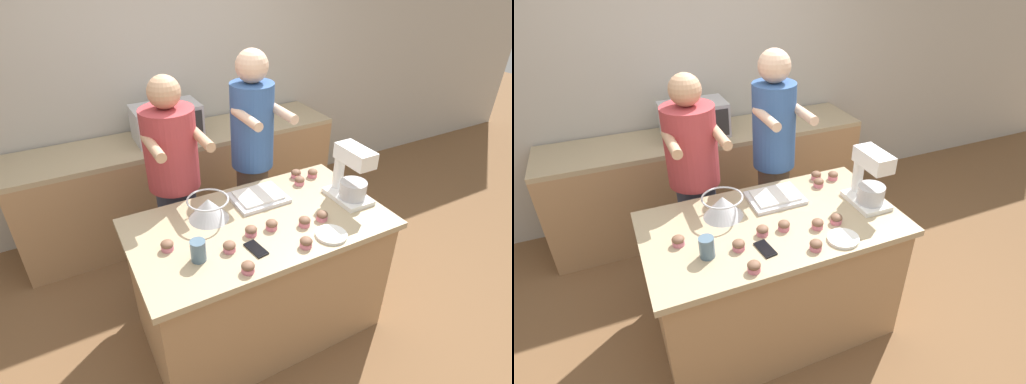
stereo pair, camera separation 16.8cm
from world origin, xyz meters
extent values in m
plane|color=brown|center=(0.00, 0.00, 0.00)|extent=(16.00, 16.00, 0.00)
cube|color=#B2ADA3|center=(0.00, 1.77, 1.35)|extent=(10.00, 0.06, 2.70)
cube|color=#A87F56|center=(0.00, 0.00, 0.42)|extent=(1.48, 0.81, 0.84)
cube|color=tan|center=(0.00, 0.00, 0.86)|extent=(1.54, 0.86, 0.04)
cube|color=#A87F56|center=(0.00, 1.42, 0.43)|extent=(2.80, 0.60, 0.86)
cube|color=tan|center=(0.00, 1.42, 0.88)|extent=(2.80, 0.60, 0.04)
cylinder|color=#33384C|center=(-0.31, 0.64, 0.45)|extent=(0.27, 0.27, 0.89)
cylinder|color=#A8383D|center=(-0.31, 0.64, 1.16)|extent=(0.35, 0.35, 0.54)
sphere|color=tan|center=(-0.31, 0.64, 1.54)|extent=(0.21, 0.21, 0.21)
cylinder|color=tan|center=(-0.46, 0.47, 1.28)|extent=(0.06, 0.34, 0.06)
cylinder|color=tan|center=(-0.16, 0.47, 1.28)|extent=(0.06, 0.34, 0.06)
cylinder|color=brown|center=(0.29, 0.64, 0.45)|extent=(0.24, 0.24, 0.90)
cylinder|color=#335693|center=(0.29, 0.64, 1.21)|extent=(0.31, 0.31, 0.61)
sphere|color=#DBB293|center=(0.29, 0.64, 1.62)|extent=(0.22, 0.22, 0.22)
cylinder|color=#DBB293|center=(0.16, 0.47, 1.34)|extent=(0.06, 0.34, 0.06)
cylinder|color=#DBB293|center=(0.42, 0.47, 1.34)|extent=(0.06, 0.34, 0.06)
cube|color=white|center=(0.63, -0.05, 0.90)|extent=(0.20, 0.30, 0.03)
cylinder|color=white|center=(0.63, 0.07, 1.03)|extent=(0.07, 0.07, 0.23)
cube|color=white|center=(0.63, -0.06, 1.20)|extent=(0.13, 0.26, 0.10)
cylinder|color=#BCBCC1|center=(0.63, -0.08, 0.97)|extent=(0.17, 0.17, 0.11)
cone|color=#BCBCC1|center=(-0.25, 0.17, 0.95)|extent=(0.24, 0.24, 0.14)
torus|color=#BCBCC1|center=(-0.25, 0.17, 1.02)|extent=(0.25, 0.25, 0.01)
cube|color=silver|center=(0.11, 0.22, 0.90)|extent=(0.34, 0.27, 0.02)
cube|color=white|center=(0.11, 0.22, 0.92)|extent=(0.28, 0.22, 0.02)
cube|color=#B7B7BC|center=(-0.10, 1.42, 1.04)|extent=(0.55, 0.33, 0.29)
cube|color=black|center=(-0.15, 1.26, 1.04)|extent=(0.37, 0.01, 0.23)
cube|color=#2D2D2D|center=(0.09, 1.26, 1.04)|extent=(0.11, 0.01, 0.23)
cube|color=black|center=(-0.14, -0.22, 0.89)|extent=(0.09, 0.15, 0.01)
cube|color=black|center=(-0.14, -0.22, 0.89)|extent=(0.08, 0.14, 0.00)
cylinder|color=slate|center=(-0.44, -0.16, 0.94)|extent=(0.08, 0.08, 0.12)
cylinder|color=white|center=(0.29, -0.32, 0.89)|extent=(0.18, 0.18, 0.02)
cylinder|color=#D17084|center=(0.03, -0.10, 0.90)|extent=(0.07, 0.07, 0.03)
ellipsoid|color=brown|center=(0.03, -0.10, 0.92)|extent=(0.07, 0.07, 0.04)
cylinder|color=#D17084|center=(0.45, 0.25, 0.90)|extent=(0.07, 0.07, 0.03)
ellipsoid|color=brown|center=(0.45, 0.25, 0.92)|extent=(0.07, 0.07, 0.04)
cylinder|color=#D17084|center=(0.59, 0.30, 0.90)|extent=(0.07, 0.07, 0.03)
ellipsoid|color=brown|center=(0.59, 0.30, 0.92)|extent=(0.07, 0.07, 0.04)
cylinder|color=#D17084|center=(-0.26, -0.36, 0.90)|extent=(0.07, 0.07, 0.03)
ellipsoid|color=brown|center=(-0.26, -0.36, 0.92)|extent=(0.07, 0.07, 0.04)
cylinder|color=#D17084|center=(0.11, -0.33, 0.90)|extent=(0.07, 0.07, 0.03)
ellipsoid|color=brown|center=(0.11, -0.33, 0.92)|extent=(0.07, 0.07, 0.04)
cylinder|color=#D17084|center=(-0.56, 0.00, 0.90)|extent=(0.07, 0.07, 0.03)
ellipsoid|color=brown|center=(-0.56, 0.00, 0.92)|extent=(0.07, 0.07, 0.04)
cylinder|color=#D17084|center=(-0.27, -0.17, 0.90)|extent=(0.07, 0.07, 0.03)
ellipsoid|color=brown|center=(-0.27, -0.17, 0.92)|extent=(0.07, 0.07, 0.04)
cylinder|color=#D17084|center=(-0.11, -0.10, 0.90)|extent=(0.07, 0.07, 0.03)
ellipsoid|color=brown|center=(-0.11, -0.10, 0.92)|extent=(0.07, 0.07, 0.04)
cylinder|color=#D17084|center=(0.49, 0.35, 0.90)|extent=(0.07, 0.07, 0.03)
ellipsoid|color=brown|center=(0.49, 0.35, 0.92)|extent=(0.07, 0.07, 0.04)
cylinder|color=#D17084|center=(0.34, -0.16, 0.90)|extent=(0.07, 0.07, 0.03)
ellipsoid|color=brown|center=(0.34, -0.16, 0.92)|extent=(0.07, 0.07, 0.04)
cylinder|color=#D17084|center=(0.21, -0.16, 0.90)|extent=(0.07, 0.07, 0.03)
ellipsoid|color=brown|center=(0.21, -0.16, 0.92)|extent=(0.07, 0.07, 0.04)
camera|label=1|loc=(-0.94, -1.70, 2.27)|focal=28.00mm
camera|label=2|loc=(-0.79, -1.78, 2.27)|focal=28.00mm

